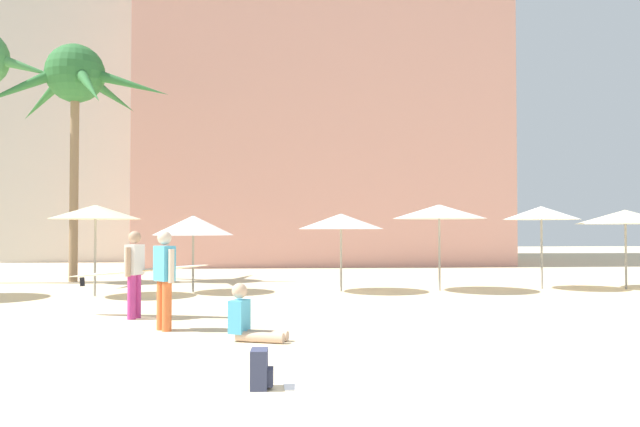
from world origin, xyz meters
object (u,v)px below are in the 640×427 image
cafe_umbrella_5 (541,213)px  cafe_umbrella_6 (439,212)px  backpack (260,370)px  cafe_umbrella_2 (193,225)px  beach_towel (354,378)px  person_near_right (136,271)px  palm_tree_left (76,83)px  cafe_umbrella_0 (341,221)px  cafe_umbrella_3 (95,212)px  cafe_umbrella_4 (625,217)px  person_mid_left (248,320)px  person_far_right (164,276)px

cafe_umbrella_5 → cafe_umbrella_6: 3.18m
cafe_umbrella_5 → backpack: cafe_umbrella_5 is taller
cafe_umbrella_2 → cafe_umbrella_6: bearing=-2.2°
beach_towel → backpack: backpack is taller
cafe_umbrella_6 → person_near_right: cafe_umbrella_6 is taller
palm_tree_left → person_near_right: size_ratio=2.67×
cafe_umbrella_2 → person_near_right: bearing=-97.1°
cafe_umbrella_0 → cafe_umbrella_5: cafe_umbrella_5 is taller
cafe_umbrella_3 → cafe_umbrella_4: 14.96m
cafe_umbrella_2 → cafe_umbrella_5: bearing=0.2°
person_near_right → backpack: bearing=-49.2°
palm_tree_left → cafe_umbrella_2: bearing=-44.0°
cafe_umbrella_6 → cafe_umbrella_3: bearing=-176.8°
palm_tree_left → backpack: bearing=-68.3°
palm_tree_left → cafe_umbrella_5: (14.36, -4.12, -4.45)m
person_mid_left → person_far_right: person_far_right is taller
cafe_umbrella_6 → person_far_right: cafe_umbrella_6 is taller
cafe_umbrella_3 → person_near_right: (1.80, -4.30, -1.27)m
cafe_umbrella_5 → backpack: 13.93m
cafe_umbrella_4 → beach_towel: cafe_umbrella_4 is taller
cafe_umbrella_3 → person_near_right: size_ratio=0.80×
cafe_umbrella_5 → person_near_right: 11.93m
palm_tree_left → cafe_umbrella_6: palm_tree_left is taller
cafe_umbrella_2 → backpack: 11.21m
cafe_umbrella_3 → backpack: cafe_umbrella_3 is taller
cafe_umbrella_0 → person_mid_left: (-2.52, -7.74, -1.65)m
cafe_umbrella_0 → cafe_umbrella_2: 4.10m
person_mid_left → palm_tree_left: bearing=137.0°
person_far_right → cafe_umbrella_6: bearing=-170.8°
cafe_umbrella_6 → backpack: cafe_umbrella_6 is taller
cafe_umbrella_3 → person_mid_left: size_ratio=2.52×
palm_tree_left → cafe_umbrella_5: bearing=-16.0°
beach_towel → cafe_umbrella_4: bearing=46.8°
cafe_umbrella_0 → cafe_umbrella_5: 5.98m
palm_tree_left → backpack: (6.02, -15.10, -6.47)m
cafe_umbrella_0 → person_near_right: size_ratio=0.80×
cafe_umbrella_0 → cafe_umbrella_6: 2.82m
cafe_umbrella_3 → cafe_umbrella_6: (9.34, 0.52, 0.06)m
cafe_umbrella_6 → backpack: bearing=-115.8°
cafe_umbrella_0 → beach_towel: (-1.29, -10.38, -1.95)m
cafe_umbrella_4 → person_far_right: 14.04m
palm_tree_left → cafe_umbrella_3: palm_tree_left is taller
cafe_umbrella_5 → person_far_right: 12.10m
cafe_umbrella_2 → cafe_umbrella_5: (10.06, 0.03, 0.37)m
cafe_umbrella_5 → cafe_umbrella_6: (-3.16, -0.30, 0.02)m
cafe_umbrella_3 → cafe_umbrella_5: 12.53m
backpack → person_far_right: size_ratio=0.25×
backpack → person_mid_left: (-0.15, 3.00, 0.11)m
cafe_umbrella_0 → beach_towel: bearing=-97.1°
cafe_umbrella_4 → cafe_umbrella_6: 5.61m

